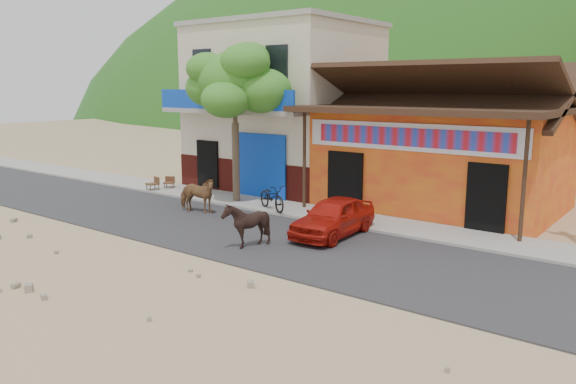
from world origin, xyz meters
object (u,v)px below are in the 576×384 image
(cow_tan, at_px, (197,195))
(scooter, at_px, (272,197))
(cafe_chair_left, at_px, (152,178))
(cafe_chair_right, at_px, (169,178))
(cow_dark, at_px, (246,224))
(tree, at_px, (235,123))
(red_car, at_px, (333,217))

(cow_tan, height_order, scooter, cow_tan)
(cafe_chair_left, bearing_deg, cafe_chair_right, 91.53)
(scooter, xyz_separation_m, cafe_chair_right, (-6.40, 0.76, -0.02))
(cow_tan, height_order, cafe_chair_right, cow_tan)
(cow_dark, bearing_deg, cow_tan, -144.52)
(cow_tan, bearing_deg, cafe_chair_right, 44.05)
(cafe_chair_left, xyz_separation_m, cafe_chair_right, (0.18, 0.76, -0.06))
(cow_dark, relative_size, scooter, 0.72)
(tree, bearing_deg, cafe_chair_left, -173.52)
(cow_tan, relative_size, scooter, 0.85)
(scooter, bearing_deg, cafe_chair_left, 114.71)
(cow_dark, bearing_deg, tree, -162.23)
(scooter, bearing_deg, cafe_chair_right, 107.95)
(cow_tan, xyz_separation_m, red_car, (5.56, 0.30, -0.06))
(scooter, height_order, cafe_chair_left, cafe_chair_left)
(tree, xyz_separation_m, cafe_chair_left, (-4.40, -0.50, -2.49))
(cow_tan, bearing_deg, cafe_chair_left, 53.04)
(cow_tan, bearing_deg, tree, -13.94)
(tree, xyz_separation_m, cow_dark, (4.41, -4.39, -2.43))
(cow_dark, xyz_separation_m, scooter, (-2.23, 3.89, -0.10))
(cafe_chair_right, bearing_deg, tree, -36.81)
(cow_dark, distance_m, scooter, 4.49)
(cow_dark, relative_size, cafe_chair_left, 1.29)
(cow_tan, distance_m, cafe_chair_right, 4.96)
(tree, bearing_deg, cafe_chair_right, 176.50)
(cow_tan, relative_size, cafe_chair_left, 1.51)
(cafe_chair_right, bearing_deg, red_car, -45.50)
(tree, xyz_separation_m, cow_tan, (0.10, -2.18, -2.43))
(scooter, relative_size, cafe_chair_left, 1.78)
(cow_tan, xyz_separation_m, cafe_chair_right, (-4.31, 2.44, -0.12))
(cafe_chair_left, bearing_deg, scooter, 15.09)
(cow_dark, xyz_separation_m, red_car, (1.25, 2.52, -0.07))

